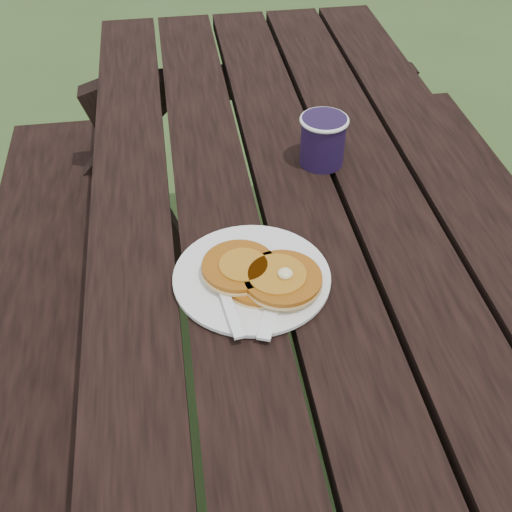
{
  "coord_description": "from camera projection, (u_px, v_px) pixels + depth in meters",
  "views": [
    {
      "loc": [
        -0.22,
        -0.87,
        1.45
      ],
      "look_at": [
        -0.11,
        -0.17,
        0.8
      ],
      "focal_mm": 45.0,
      "sensor_mm": 36.0,
      "label": 1
    }
  ],
  "objects": [
    {
      "name": "fork",
      "position": [
        230.0,
        310.0,
        0.93
      ],
      "size": [
        0.05,
        0.16,
        0.01
      ],
      "primitive_type": null,
      "rotation": [
        0.0,
        0.0,
        0.12
      ],
      "color": "white",
      "rests_on": "plate"
    },
    {
      "name": "picnic_table",
      "position": [
        295.0,
        347.0,
        1.39
      ],
      "size": [
        1.36,
        1.8,
        0.75
      ],
      "color": "black",
      "rests_on": "ground"
    },
    {
      "name": "pancake_stack",
      "position": [
        262.0,
        275.0,
        0.97
      ],
      "size": [
        0.18,
        0.15,
        0.04
      ],
      "rotation": [
        0.0,
        0.0,
        -0.26
      ],
      "color": "#AA5B13",
      "rests_on": "plate"
    },
    {
      "name": "ground",
      "position": [
        289.0,
        440.0,
        1.64
      ],
      "size": [
        60.0,
        60.0,
        0.0
      ],
      "primitive_type": "plane",
      "color": "#354B20",
      "rests_on": "ground"
    },
    {
      "name": "knife",
      "position": [
        275.0,
        295.0,
        0.96
      ],
      "size": [
        0.08,
        0.18,
        0.0
      ],
      "primitive_type": "cube",
      "rotation": [
        0.0,
        0.0,
        -0.37
      ],
      "color": "white",
      "rests_on": "plate"
    },
    {
      "name": "plate",
      "position": [
        252.0,
        278.0,
        1.0
      ],
      "size": [
        0.28,
        0.28,
        0.01
      ],
      "primitive_type": "cylinder",
      "rotation": [
        0.0,
        0.0,
        0.19
      ],
      "color": "white",
      "rests_on": "picnic_table"
    },
    {
      "name": "coffee_cup",
      "position": [
        323.0,
        138.0,
        1.2
      ],
      "size": [
        0.09,
        0.09,
        0.1
      ],
      "rotation": [
        0.0,
        0.0,
        0.41
      ],
      "color": "#1D1032",
      "rests_on": "picnic_table"
    }
  ]
}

